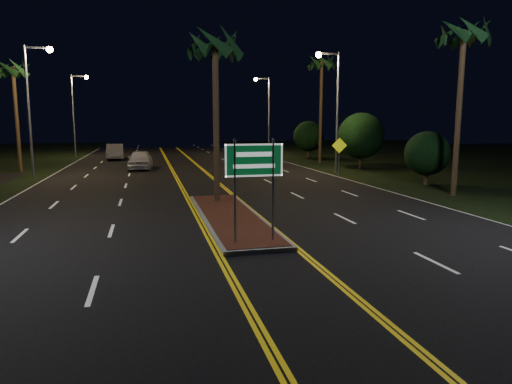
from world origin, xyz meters
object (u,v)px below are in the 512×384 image
object	(u,v)px
streetlight_right_far	(266,106)
warning_sign	(339,150)
palm_median	(215,45)
shrub_near	(427,154)
car_far	(115,150)
streetlight_left_mid	(34,95)
palm_left_far	(13,70)
streetlight_left_far	(76,106)
streetlight_right_mid	(333,98)
palm_right_far	(322,64)
palm_right_near	(464,34)
shrub_far	(308,136)
highway_sign	(254,170)
median_island	(230,217)
car_near	(140,158)
shrub_mid	(361,136)

from	to	relation	value
streetlight_right_far	warning_sign	size ratio (longest dim) A/B	3.35
palm_median	shrub_near	distance (m)	14.93
car_far	warning_sign	distance (m)	24.92
streetlight_left_mid	palm_left_far	size ratio (longest dim) A/B	1.02
streetlight_left_far	palm_left_far	xyz separation A→B (m)	(-2.19, -16.00, 2.09)
streetlight_left_far	palm_left_far	world-z (taller)	streetlight_left_far
streetlight_right_mid	palm_right_far	distance (m)	9.00
palm_right_near	warning_sign	bearing A→B (deg)	98.78
shrub_far	car_far	bearing A→B (deg)	171.53
palm_median	warning_sign	xyz separation A→B (m)	(10.80, 10.50, -5.51)
palm_median	shrub_near	bearing A→B (deg)	14.53
streetlight_left_mid	car_far	size ratio (longest dim) A/B	1.63
car_far	warning_sign	bearing A→B (deg)	-48.59
highway_sign	streetlight_right_far	world-z (taller)	streetlight_right_far
median_island	highway_sign	world-z (taller)	highway_sign
palm_median	car_near	world-z (taller)	palm_median
highway_sign	streetlight_right_far	bearing A→B (deg)	74.85
median_island	highway_sign	distance (m)	4.80
highway_sign	shrub_far	xyz separation A→B (m)	(13.80, 33.20, -0.07)
car_near	warning_sign	world-z (taller)	warning_sign
median_island	shrub_far	distance (m)	32.19
streetlight_left_mid	streetlight_right_mid	bearing A→B (deg)	-5.38
streetlight_right_mid	car_far	xyz separation A→B (m)	(-17.02, 17.01, -4.74)
palm_left_far	shrub_far	world-z (taller)	palm_left_far
palm_left_far	shrub_mid	size ratio (longest dim) A/B	1.90
streetlight_left_mid	shrub_mid	bearing A→B (deg)	0.00
palm_right_near	shrub_mid	bearing A→B (deg)	83.88
palm_right_near	car_near	bearing A→B (deg)	131.98
shrub_mid	car_near	bearing A→B (deg)	167.17
shrub_near	median_island	bearing A→B (deg)	-152.59
streetlight_right_far	shrub_mid	size ratio (longest dim) A/B	1.95
palm_median	palm_left_far	bearing A→B (deg)	126.18
streetlight_right_far	palm_left_far	bearing A→B (deg)	-149.12
palm_left_far	car_near	size ratio (longest dim) A/B	1.60
highway_sign	shrub_mid	bearing A→B (deg)	56.56
shrub_far	streetlight_right_far	bearing A→B (deg)	117.98
palm_left_far	warning_sign	distance (m)	25.33
highway_sign	streetlight_left_mid	xyz separation A→B (m)	(-10.61, 21.20, 3.25)
streetlight_right_far	car_far	world-z (taller)	streetlight_right_far
streetlight_right_mid	streetlight_right_far	bearing A→B (deg)	90.00
highway_sign	streetlight_right_far	xyz separation A→B (m)	(10.61, 39.20, 3.25)
median_island	palm_left_far	distance (m)	25.76
streetlight_left_mid	warning_sign	bearing A→B (deg)	-7.97
streetlight_left_mid	car_near	bearing A→B (deg)	30.40
streetlight_right_far	shrub_mid	world-z (taller)	streetlight_right_far
streetlight_right_mid	streetlight_left_mid	bearing A→B (deg)	174.62
shrub_near	car_far	size ratio (longest dim) A/B	0.60
streetlight_left_far	streetlight_right_far	world-z (taller)	same
warning_sign	car_far	bearing A→B (deg)	144.81
palm_right_near	palm_right_far	world-z (taller)	palm_right_far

